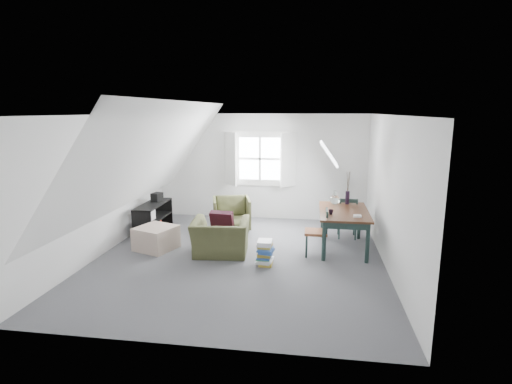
% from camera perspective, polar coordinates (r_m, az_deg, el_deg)
% --- Properties ---
extents(floor, '(5.50, 5.50, 0.00)m').
position_cam_1_polar(floor, '(7.20, -2.39, -9.35)').
color(floor, '#4D4D52').
rests_on(floor, ground).
extents(ceiling, '(5.50, 5.50, 0.00)m').
position_cam_1_polar(ceiling, '(6.73, -2.57, 10.96)').
color(ceiling, white).
rests_on(ceiling, wall_back).
extents(wall_back, '(5.00, 0.00, 5.00)m').
position_cam_1_polar(wall_back, '(9.53, 0.61, 3.61)').
color(wall_back, silver).
rests_on(wall_back, ground).
extents(wall_front, '(5.00, 0.00, 5.00)m').
position_cam_1_polar(wall_front, '(4.27, -9.42, -6.61)').
color(wall_front, silver).
rests_on(wall_front, ground).
extents(wall_left, '(0.00, 5.50, 5.50)m').
position_cam_1_polar(wall_left, '(7.72, -21.04, 0.94)').
color(wall_left, silver).
rests_on(wall_left, ground).
extents(wall_right, '(0.00, 5.50, 5.50)m').
position_cam_1_polar(wall_right, '(6.85, 18.53, -0.15)').
color(wall_right, silver).
rests_on(wall_right, ground).
extents(slope_left, '(3.19, 5.50, 4.48)m').
position_cam_1_polar(slope_left, '(7.22, -14.73, 4.87)').
color(slope_left, white).
rests_on(slope_left, wall_left).
extents(slope_right, '(3.19, 5.50, 4.48)m').
position_cam_1_polar(slope_right, '(6.66, 10.74, 4.51)').
color(slope_right, white).
rests_on(slope_right, wall_right).
extents(dormer_window, '(1.71, 0.35, 1.30)m').
position_cam_1_polar(dormer_window, '(9.43, 0.55, 4.75)').
color(dormer_window, white).
rests_on(dormer_window, wall_back).
extents(skylight, '(0.35, 0.75, 0.47)m').
position_cam_1_polar(skylight, '(7.95, 10.37, 5.43)').
color(skylight, white).
rests_on(skylight, slope_right).
extents(armchair_near, '(1.07, 0.96, 0.65)m').
position_cam_1_polar(armchair_near, '(7.38, -5.05, -8.85)').
color(armchair_near, '#404225').
rests_on(armchair_near, floor).
extents(armchair_far, '(0.97, 0.98, 0.73)m').
position_cam_1_polar(armchair_far, '(8.78, -3.48, -5.47)').
color(armchair_far, '#404225').
rests_on(armchair_far, floor).
extents(throw_pillow, '(0.44, 0.28, 0.44)m').
position_cam_1_polar(throw_pillow, '(7.35, -4.86, -4.30)').
color(throw_pillow, '#360E1B').
rests_on(throw_pillow, armchair_near).
extents(ottoman, '(0.83, 0.83, 0.43)m').
position_cam_1_polar(ottoman, '(7.79, -14.08, -6.39)').
color(ottoman, tan).
rests_on(ottoman, floor).
extents(dining_table, '(0.89, 1.49, 0.75)m').
position_cam_1_polar(dining_table, '(7.62, 12.41, -3.32)').
color(dining_table, '#371E12').
rests_on(dining_table, floor).
extents(demijohn, '(0.19, 0.19, 0.27)m').
position_cam_1_polar(demijohn, '(8.00, 11.19, -1.02)').
color(demijohn, silver).
rests_on(demijohn, dining_table).
extents(vase_twigs, '(0.08, 0.09, 0.65)m').
position_cam_1_polar(vase_twigs, '(8.11, 12.93, -0.69)').
color(vase_twigs, black).
rests_on(vase_twigs, dining_table).
extents(cup, '(0.12, 0.12, 0.08)m').
position_cam_1_polar(cup, '(7.29, 10.64, -3.13)').
color(cup, black).
rests_on(cup, dining_table).
extents(paper_box, '(0.14, 0.10, 0.04)m').
position_cam_1_polar(paper_box, '(7.18, 14.29, -3.36)').
color(paper_box, white).
rests_on(paper_box, dining_table).
extents(dining_chair_far, '(0.40, 0.40, 0.85)m').
position_cam_1_polar(dining_chair_far, '(8.36, 12.93, -3.46)').
color(dining_chair_far, brown).
rests_on(dining_chair_far, floor).
extents(dining_chair_near, '(0.40, 0.40, 0.86)m').
position_cam_1_polar(dining_chair_near, '(7.26, 8.84, -5.58)').
color(dining_chair_near, brown).
rests_on(dining_chair_near, floor).
extents(media_shelf, '(0.41, 1.22, 0.62)m').
position_cam_1_polar(media_shelf, '(8.82, -14.54, -3.84)').
color(media_shelf, black).
rests_on(media_shelf, floor).
extents(electronics_box, '(0.22, 0.28, 0.20)m').
position_cam_1_polar(electronics_box, '(8.99, -13.96, -0.74)').
color(electronics_box, black).
rests_on(electronics_box, media_shelf).
extents(magazine_stack, '(0.31, 0.37, 0.42)m').
position_cam_1_polar(magazine_stack, '(6.82, 1.30, -8.67)').
color(magazine_stack, '#B29933').
rests_on(magazine_stack, floor).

